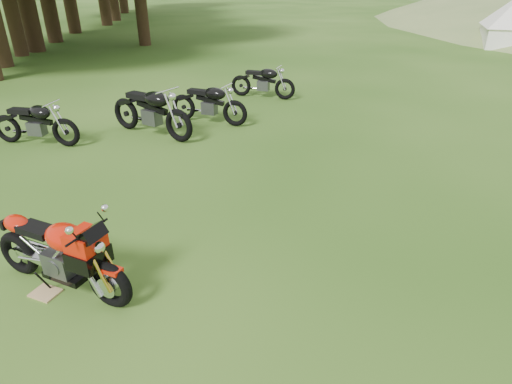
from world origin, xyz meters
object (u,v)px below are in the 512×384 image
Objects in this scene: sport_motorcycle at (57,248)px; vintage_moto_d at (263,81)px; vintage_moto_a at (34,122)px; vintage_moto_c at (150,109)px; plywood_board at (45,293)px; vintage_moto_b at (208,102)px.

sport_motorcycle is 0.99× the size of vintage_moto_d.
sport_motorcycle is 4.97m from vintage_moto_a.
vintage_moto_c is (1.46, 1.70, 0.09)m from vintage_moto_a.
plywood_board is 5.00m from vintage_moto_a.
vintage_moto_a is (-4.30, 2.52, 0.46)m from plywood_board.
vintage_moto_a reaches higher than plywood_board.
vintage_moto_a is 5.83m from vintage_moto_d.
vintage_moto_d is at bearing 85.13° from vintage_moto_c.
plywood_board is at bearing -126.87° from sport_motorcycle.
vintage_moto_b reaches higher than vintage_moto_d.
vintage_moto_a is 2.24m from vintage_moto_c.
vintage_moto_b is (-2.41, 5.55, 0.47)m from plywood_board.
vintage_moto_b is (-2.50, 5.35, -0.04)m from sport_motorcycle.
vintage_moto_b is at bearing 33.33° from vintage_moto_a.
vintage_moto_b reaches higher than vintage_moto_a.
plywood_board is (-0.10, -0.20, -0.51)m from sport_motorcycle.
vintage_moto_d is at bearing 108.10° from plywood_board.
vintage_moto_d reaches higher than plywood_board.
sport_motorcycle is at bearing -86.83° from vintage_moto_d.
sport_motorcycle is 0.98× the size of vintage_moto_a.
vintage_moto_a is 3.58m from vintage_moto_b.
sport_motorcycle is 0.56m from plywood_board.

